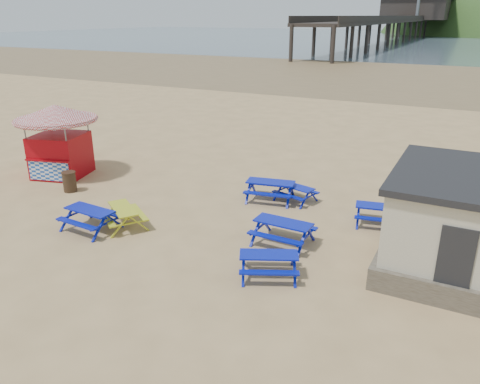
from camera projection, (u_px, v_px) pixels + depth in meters
The scene contains 13 objects.
ground at pixel (199, 224), 18.07m from camera, with size 400.00×400.00×0.00m, color tan.
wet_sand at pixel (412, 74), 63.82m from camera, with size 400.00×400.00×0.00m, color olive.
sea at pixel (463, 39), 159.50m from camera, with size 400.00×400.00×0.00m, color #445662.
picnic_table_blue_a at pixel (270, 191), 20.29m from camera, with size 2.33×2.02×0.86m.
picnic_table_blue_b at pixel (296, 193), 20.22m from camera, with size 1.91×1.70×0.68m.
picnic_table_blue_c at pixel (380, 215), 17.91m from camera, with size 2.10×1.82×0.77m.
picnic_table_blue_d at pixel (91, 219), 17.49m from camera, with size 2.06×1.70×0.82m.
picnic_table_blue_e at pixel (269, 265), 14.38m from camera, with size 2.23×2.06×0.75m.
picnic_table_blue_f at pixel (283, 233), 16.39m from camera, with size 2.07×1.69×0.85m.
picnic_table_yellow at pixel (124, 217), 17.77m from camera, with size 2.33×2.24×0.76m.
ice_cream_kiosk at pixel (58, 132), 22.84m from camera, with size 4.91×4.91×3.56m.
litter_bin at pixel (69, 181), 21.29m from camera, with size 0.63×0.63×0.93m.
pier at pixel (413, 21), 172.10m from camera, with size 24.00×220.00×39.29m.
Camera 1 is at (8.92, -13.92, 7.56)m, focal length 35.00 mm.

